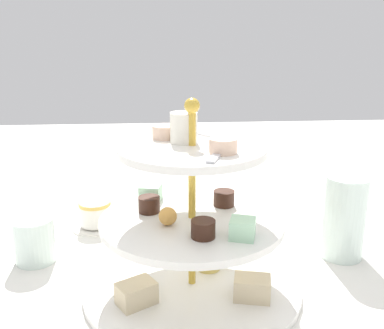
% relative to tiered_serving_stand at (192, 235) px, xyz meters
% --- Properties ---
extents(ground_plane, '(2.40, 2.40, 0.00)m').
position_rel_tiered_serving_stand_xyz_m(ground_plane, '(-0.00, -0.00, -0.08)').
color(ground_plane, silver).
extents(tiered_serving_stand, '(0.30, 0.30, 0.27)m').
position_rel_tiered_serving_stand_xyz_m(tiered_serving_stand, '(0.00, 0.00, 0.00)').
color(tiered_serving_stand, white).
rests_on(tiered_serving_stand, ground_plane).
extents(water_glass_tall_right, '(0.07, 0.07, 0.14)m').
position_rel_tiered_serving_stand_xyz_m(water_glass_tall_right, '(0.08, -0.25, -0.02)').
color(water_glass_tall_right, silver).
rests_on(water_glass_tall_right, ground_plane).
extents(water_glass_short_left, '(0.06, 0.06, 0.07)m').
position_rel_tiered_serving_stand_xyz_m(water_glass_short_left, '(0.10, 0.24, -0.05)').
color(water_glass_short_left, silver).
rests_on(water_glass_short_left, ground_plane).
extents(teacup_with_saucer, '(0.09, 0.09, 0.05)m').
position_rel_tiered_serving_stand_xyz_m(teacup_with_saucer, '(0.22, 0.16, -0.06)').
color(teacup_with_saucer, white).
rests_on(teacup_with_saucer, ground_plane).
extents(butter_knife_right, '(0.03, 0.17, 0.00)m').
position_rel_tiered_serving_stand_xyz_m(butter_knife_right, '(0.31, -0.05, -0.08)').
color(butter_knife_right, silver).
rests_on(butter_knife_right, ground_plane).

